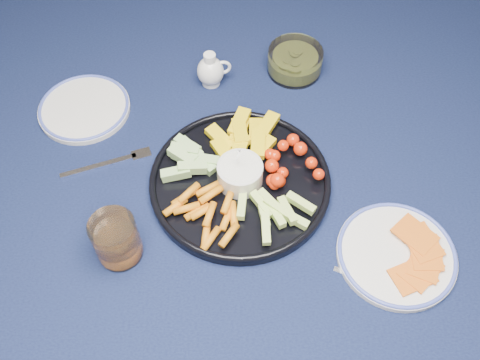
{
  "coord_description": "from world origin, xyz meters",
  "views": [
    {
      "loc": [
        -0.08,
        -0.69,
        1.63
      ],
      "look_at": [
        -0.09,
        -0.09,
        0.76
      ],
      "focal_mm": 40.0,
      "sensor_mm": 36.0,
      "label": 1
    }
  ],
  "objects_px": {
    "pickle_bowl": "(295,62)",
    "cheese_plate": "(397,253)",
    "juice_tumbler": "(117,241)",
    "side_plate_extra": "(84,108)",
    "crudite_platter": "(239,179)",
    "dining_table": "(280,176)",
    "creamer_pitcher": "(211,71)"
  },
  "relations": [
    {
      "from": "dining_table",
      "to": "juice_tumbler",
      "type": "xyz_separation_m",
      "value": [
        -0.31,
        -0.24,
        0.13
      ]
    },
    {
      "from": "creamer_pitcher",
      "to": "cheese_plate",
      "type": "distance_m",
      "value": 0.57
    },
    {
      "from": "juice_tumbler",
      "to": "side_plate_extra",
      "type": "distance_m",
      "value": 0.37
    },
    {
      "from": "crudite_platter",
      "to": "cheese_plate",
      "type": "xyz_separation_m",
      "value": [
        0.29,
        -0.16,
        -0.01
      ]
    },
    {
      "from": "pickle_bowl",
      "to": "cheese_plate",
      "type": "height_order",
      "value": "pickle_bowl"
    },
    {
      "from": "cheese_plate",
      "to": "side_plate_extra",
      "type": "bearing_deg",
      "value": 150.79
    },
    {
      "from": "creamer_pitcher",
      "to": "side_plate_extra",
      "type": "relative_size",
      "value": 0.42
    },
    {
      "from": "dining_table",
      "to": "side_plate_extra",
      "type": "xyz_separation_m",
      "value": [
        -0.43,
        0.11,
        0.1
      ]
    },
    {
      "from": "crudite_platter",
      "to": "pickle_bowl",
      "type": "distance_m",
      "value": 0.35
    },
    {
      "from": "crudite_platter",
      "to": "side_plate_extra",
      "type": "height_order",
      "value": "crudite_platter"
    },
    {
      "from": "pickle_bowl",
      "to": "side_plate_extra",
      "type": "xyz_separation_m",
      "value": [
        -0.47,
        -0.13,
        -0.02
      ]
    },
    {
      "from": "dining_table",
      "to": "juice_tumbler",
      "type": "relative_size",
      "value": 17.06
    },
    {
      "from": "crudite_platter",
      "to": "dining_table",
      "type": "bearing_deg",
      "value": 43.34
    },
    {
      "from": "dining_table",
      "to": "creamer_pitcher",
      "type": "height_order",
      "value": "creamer_pitcher"
    },
    {
      "from": "pickle_bowl",
      "to": "side_plate_extra",
      "type": "distance_m",
      "value": 0.49
    },
    {
      "from": "pickle_bowl",
      "to": "cheese_plate",
      "type": "relative_size",
      "value": 0.58
    },
    {
      "from": "dining_table",
      "to": "cheese_plate",
      "type": "distance_m",
      "value": 0.33
    },
    {
      "from": "juice_tumbler",
      "to": "side_plate_extra",
      "type": "bearing_deg",
      "value": 110.12
    },
    {
      "from": "creamer_pitcher",
      "to": "side_plate_extra",
      "type": "xyz_separation_m",
      "value": [
        -0.28,
        -0.09,
        -0.03
      ]
    },
    {
      "from": "cheese_plate",
      "to": "pickle_bowl",
      "type": "bearing_deg",
      "value": 108.54
    },
    {
      "from": "crudite_platter",
      "to": "creamer_pitcher",
      "type": "distance_m",
      "value": 0.29
    },
    {
      "from": "side_plate_extra",
      "to": "juice_tumbler",
      "type": "bearing_deg",
      "value": -69.88
    },
    {
      "from": "dining_table",
      "to": "creamer_pitcher",
      "type": "bearing_deg",
      "value": 128.17
    },
    {
      "from": "juice_tumbler",
      "to": "cheese_plate",
      "type": "bearing_deg",
      "value": -0.51
    },
    {
      "from": "creamer_pitcher",
      "to": "pickle_bowl",
      "type": "distance_m",
      "value": 0.2
    },
    {
      "from": "crudite_platter",
      "to": "creamer_pitcher",
      "type": "bearing_deg",
      "value": 102.86
    },
    {
      "from": "juice_tumbler",
      "to": "crudite_platter",
      "type": "bearing_deg",
      "value": 35.04
    },
    {
      "from": "dining_table",
      "to": "cheese_plate",
      "type": "bearing_deg",
      "value": -50.84
    },
    {
      "from": "crudite_platter",
      "to": "juice_tumbler",
      "type": "bearing_deg",
      "value": -144.96
    },
    {
      "from": "creamer_pitcher",
      "to": "juice_tumbler",
      "type": "xyz_separation_m",
      "value": [
        -0.15,
        -0.44,
        0.01
      ]
    },
    {
      "from": "creamer_pitcher",
      "to": "cheese_plate",
      "type": "relative_size",
      "value": 0.39
    },
    {
      "from": "juice_tumbler",
      "to": "dining_table",
      "type": "bearing_deg",
      "value": 37.73
    }
  ]
}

